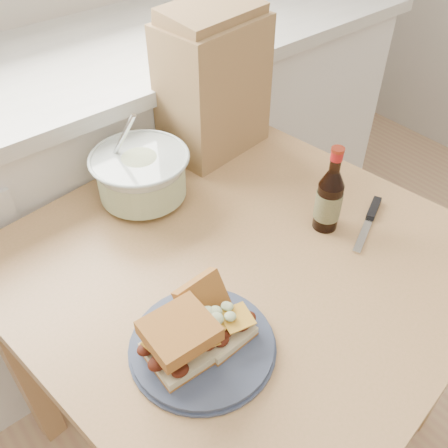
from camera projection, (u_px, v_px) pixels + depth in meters
cabinet_run at (70, 203)px, 1.64m from camera, size 2.50×0.64×0.94m
dining_table at (240, 290)px, 1.14m from camera, size 1.01×1.01×0.76m
plate at (202, 345)px, 0.89m from camera, size 0.26×0.26×0.02m
sandwich_left at (180, 340)px, 0.84m from camera, size 0.12×0.11×0.08m
sandwich_right at (215, 318)px, 0.89m from camera, size 0.10×0.14×0.08m
coleslaw_bowl at (142, 177)px, 1.17m from camera, size 0.23×0.23×0.23m
beer_bottle at (329, 199)px, 1.08m from camera, size 0.06×0.06×0.21m
knife at (371, 215)px, 1.15m from camera, size 0.19×0.10×0.01m
paper_bag at (213, 87)px, 1.27m from camera, size 0.28×0.20×0.34m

